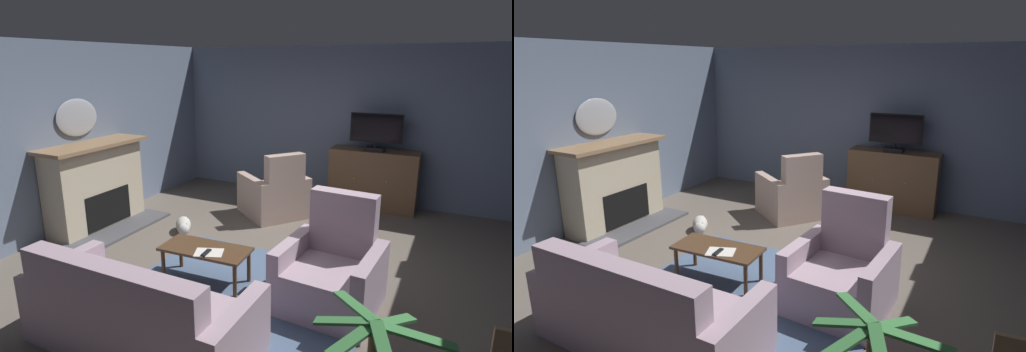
{
  "view_description": "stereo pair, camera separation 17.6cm",
  "coord_description": "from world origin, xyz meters",
  "views": [
    {
      "loc": [
        1.99,
        -4.07,
        2.38
      ],
      "look_at": [
        -0.17,
        0.25,
        1.08
      ],
      "focal_mm": 29.46,
      "sensor_mm": 36.0,
      "label": 1
    },
    {
      "loc": [
        2.14,
        -3.99,
        2.38
      ],
      "look_at": [
        -0.17,
        0.25,
        1.08
      ],
      "focal_mm": 29.46,
      "sensor_mm": 36.0,
      "label": 2
    }
  ],
  "objects": [
    {
      "name": "ground_plane",
      "position": [
        0.0,
        0.0,
        -0.02
      ],
      "size": [
        6.65,
        6.9,
        0.04
      ],
      "primitive_type": "cube",
      "color": "#665B51"
    },
    {
      "name": "wall_back",
      "position": [
        0.0,
        3.2,
        1.34
      ],
      "size": [
        6.65,
        0.1,
        2.68
      ],
      "primitive_type": "cube",
      "color": "slate",
      "rests_on": "ground_plane"
    },
    {
      "name": "wall_left",
      "position": [
        -3.07,
        0.0,
        1.34
      ],
      "size": [
        0.1,
        6.9,
        2.68
      ],
      "primitive_type": "cube",
      "color": "slate",
      "rests_on": "ground_plane"
    },
    {
      "name": "rug_central",
      "position": [
        0.1,
        -0.53,
        0.01
      ],
      "size": [
        2.55,
        2.07,
        0.01
      ],
      "primitive_type": "cube",
      "color": "slate",
      "rests_on": "ground_plane"
    },
    {
      "name": "fireplace",
      "position": [
        -2.75,
        0.17,
        0.61
      ],
      "size": [
        0.94,
        1.68,
        1.27
      ],
      "color": "#4C4C51",
      "rests_on": "ground_plane"
    },
    {
      "name": "wall_mirror_oval",
      "position": [
        -2.99,
        0.17,
        1.62
      ],
      "size": [
        0.06,
        0.72,
        0.54
      ],
      "primitive_type": "ellipsoid",
      "color": "#B2B7BF"
    },
    {
      "name": "tv_cabinet",
      "position": [
        0.73,
        2.85,
        0.47
      ],
      "size": [
        1.42,
        0.48,
        0.99
      ],
      "color": "#4A3523",
      "rests_on": "ground_plane"
    },
    {
      "name": "television",
      "position": [
        0.73,
        2.8,
        1.32
      ],
      "size": [
        0.83,
        0.2,
        0.61
      ],
      "color": "black",
      "rests_on": "tv_cabinet"
    },
    {
      "name": "coffee_table",
      "position": [
        -0.41,
        -0.51,
        0.36
      ],
      "size": [
        1.01,
        0.5,
        0.41
      ],
      "color": "#4C331E",
      "rests_on": "ground_plane"
    },
    {
      "name": "tv_remote",
      "position": [
        -0.32,
        -0.63,
        0.42
      ],
      "size": [
        0.07,
        0.17,
        0.02
      ],
      "primitive_type": "cube",
      "rotation": [
        0.0,
        0.0,
        4.81
      ],
      "color": "black",
      "rests_on": "coffee_table"
    },
    {
      "name": "folded_newspaper",
      "position": [
        -0.31,
        -0.6,
        0.41
      ],
      "size": [
        0.36,
        0.32,
        0.01
      ],
      "primitive_type": "cube",
      "rotation": [
        0.0,
        0.0,
        0.38
      ],
      "color": "silver",
      "rests_on": "coffee_table"
    },
    {
      "name": "sofa_floral",
      "position": [
        -0.3,
        -1.74,
        0.31
      ],
      "size": [
        2.01,
        0.87,
        0.91
      ],
      "color": "#AD93A3",
      "rests_on": "ground_plane"
    },
    {
      "name": "armchair_facing_sofa",
      "position": [
        0.97,
        -0.34,
        0.35
      ],
      "size": [
        1.0,
        0.95,
        1.12
      ],
      "color": "#AD93A3",
      "rests_on": "ground_plane"
    },
    {
      "name": "armchair_angled_to_table",
      "position": [
        -0.6,
        1.78,
        0.34
      ],
      "size": [
        1.25,
        1.25,
        1.06
      ],
      "color": "#BC9E8E",
      "rests_on": "ground_plane"
    },
    {
      "name": "cat",
      "position": [
        -1.47,
        0.52,
        0.11
      ],
      "size": [
        0.46,
        0.64,
        0.24
      ],
      "color": "beige",
      "rests_on": "ground_plane"
    }
  ]
}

